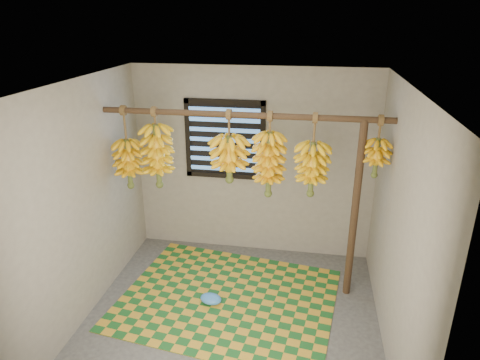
% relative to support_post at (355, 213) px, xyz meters
% --- Properties ---
extents(floor, '(3.00, 3.00, 0.01)m').
position_rel_support_post_xyz_m(floor, '(-1.20, -0.70, -1.00)').
color(floor, '#444444').
rests_on(floor, ground).
extents(ceiling, '(3.00, 3.00, 0.01)m').
position_rel_support_post_xyz_m(ceiling, '(-1.20, -0.70, 1.40)').
color(ceiling, silver).
rests_on(ceiling, wall_back).
extents(wall_back, '(3.00, 0.01, 2.40)m').
position_rel_support_post_xyz_m(wall_back, '(-1.20, 0.80, 0.20)').
color(wall_back, gray).
rests_on(wall_back, floor).
extents(wall_left, '(0.01, 3.00, 2.40)m').
position_rel_support_post_xyz_m(wall_left, '(-2.71, -0.70, 0.20)').
color(wall_left, gray).
rests_on(wall_left, floor).
extents(wall_right, '(0.01, 3.00, 2.40)m').
position_rel_support_post_xyz_m(wall_right, '(0.30, -0.70, 0.20)').
color(wall_right, gray).
rests_on(wall_right, floor).
extents(window, '(1.00, 0.04, 1.00)m').
position_rel_support_post_xyz_m(window, '(-1.55, 0.78, 0.50)').
color(window, black).
rests_on(window, wall_back).
extents(hanging_pole, '(3.00, 0.06, 0.06)m').
position_rel_support_post_xyz_m(hanging_pole, '(-1.20, 0.00, 1.00)').
color(hanging_pole, '#472D1D').
rests_on(hanging_pole, wall_left).
extents(support_post, '(0.08, 0.08, 2.00)m').
position_rel_support_post_xyz_m(support_post, '(0.00, 0.00, 0.00)').
color(support_post, '#472D1D').
rests_on(support_post, floor).
extents(woven_mat, '(2.52, 2.13, 0.01)m').
position_rel_support_post_xyz_m(woven_mat, '(-1.31, -0.35, -0.99)').
color(woven_mat, '#1B5C24').
rests_on(woven_mat, floor).
extents(plastic_bag, '(0.27, 0.22, 0.10)m').
position_rel_support_post_xyz_m(plastic_bag, '(-1.47, -0.46, -0.94)').
color(plastic_bag, '#3F8BEB').
rests_on(plastic_bag, woven_mat).
extents(banana_bunch_a, '(0.33, 0.33, 0.93)m').
position_rel_support_post_xyz_m(banana_bunch_a, '(-2.48, 0.00, 0.40)').
color(banana_bunch_a, brown).
rests_on(banana_bunch_a, hanging_pole).
extents(banana_bunch_b, '(0.34, 0.34, 0.89)m').
position_rel_support_post_xyz_m(banana_bunch_b, '(-2.14, 0.00, 0.51)').
color(banana_bunch_b, brown).
rests_on(banana_bunch_b, hanging_pole).
extents(banana_bunch_c, '(0.39, 0.39, 0.78)m').
position_rel_support_post_xyz_m(banana_bunch_c, '(-1.34, 0.00, 0.52)').
color(banana_bunch_c, brown).
rests_on(banana_bunch_c, hanging_pole).
extents(banana_bunch_d, '(0.33, 0.33, 0.91)m').
position_rel_support_post_xyz_m(banana_bunch_d, '(-0.92, 0.00, 0.49)').
color(banana_bunch_d, brown).
rests_on(banana_bunch_d, hanging_pole).
extents(banana_bunch_e, '(0.34, 0.34, 0.88)m').
position_rel_support_post_xyz_m(banana_bunch_e, '(-0.47, 0.00, 0.46)').
color(banana_bunch_e, brown).
rests_on(banana_bunch_e, hanging_pole).
extents(banana_bunch_f, '(0.27, 0.27, 0.63)m').
position_rel_support_post_xyz_m(banana_bunch_f, '(0.15, 0.00, 0.62)').
color(banana_bunch_f, brown).
rests_on(banana_bunch_f, hanging_pole).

